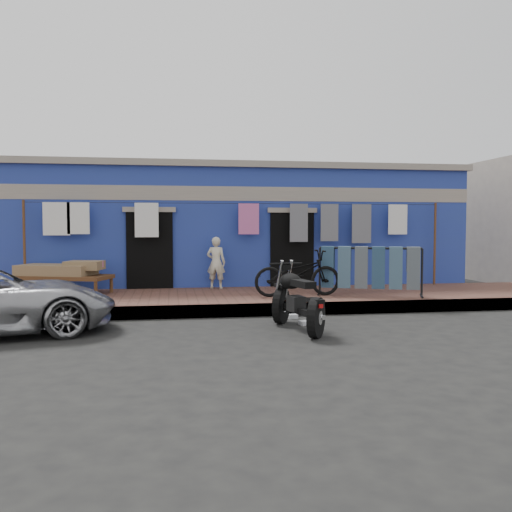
{
  "coord_description": "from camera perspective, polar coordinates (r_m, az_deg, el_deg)",
  "views": [
    {
      "loc": [
        -1.68,
        -8.75,
        1.74
      ],
      "look_at": [
        0.0,
        2.0,
        1.15
      ],
      "focal_mm": 38.0,
      "sensor_mm": 36.0,
      "label": 1
    }
  ],
  "objects": [
    {
      "name": "ground",
      "position": [
        9.08,
        1.97,
        -7.95
      ],
      "size": [
        80.0,
        80.0,
        0.0
      ],
      "primitive_type": "plane",
      "color": "black",
      "rests_on": "ground"
    },
    {
      "name": "sidewalk",
      "position": [
        11.98,
        -0.74,
        -4.64
      ],
      "size": [
        28.0,
        3.0,
        0.25
      ],
      "primitive_type": "cube",
      "color": "brown",
      "rests_on": "ground"
    },
    {
      "name": "curb",
      "position": [
        10.56,
        0.38,
        -5.69
      ],
      "size": [
        28.0,
        0.1,
        0.25
      ],
      "primitive_type": "cube",
      "color": "gray",
      "rests_on": "ground"
    },
    {
      "name": "building",
      "position": [
        15.83,
        -2.8,
        2.91
      ],
      "size": [
        12.2,
        5.2,
        3.36
      ],
      "color": "#253795",
      "rests_on": "ground"
    },
    {
      "name": "clothesline",
      "position": [
        13.11,
        -1.31,
        3.3
      ],
      "size": [
        10.06,
        0.06,
        2.1
      ],
      "color": "brown",
      "rests_on": "sidewalk"
    },
    {
      "name": "seated_person",
      "position": [
        13.02,
        -4.23,
        -0.71
      ],
      "size": [
        0.52,
        0.42,
        1.25
      ],
      "primitive_type": "imported",
      "rotation": [
        0.0,
        0.0,
        2.83
      ],
      "color": "beige",
      "rests_on": "sidewalk"
    },
    {
      "name": "bicycle",
      "position": [
        11.62,
        4.4,
        -1.26
      ],
      "size": [
        1.92,
        0.79,
        1.21
      ],
      "primitive_type": "imported",
      "rotation": [
        0.0,
        0.0,
        1.64
      ],
      "color": "black",
      "rests_on": "sidewalk"
    },
    {
      "name": "motorcycle",
      "position": [
        9.12,
        4.39,
        -4.38
      ],
      "size": [
        1.3,
        1.96,
        1.11
      ],
      "primitive_type": null,
      "rotation": [
        0.0,
        0.0,
        0.21
      ],
      "color": "black",
      "rests_on": "ground"
    },
    {
      "name": "charpoy",
      "position": [
        12.78,
        -19.42,
        -2.19
      ],
      "size": [
        2.69,
        2.29,
        0.7
      ],
      "primitive_type": null,
      "rotation": [
        0.0,
        0.0,
        -0.34
      ],
      "color": "brown",
      "rests_on": "sidewalk"
    },
    {
      "name": "jeans_rack",
      "position": [
        11.97,
        11.89,
        -1.48
      ],
      "size": [
        2.6,
        2.04,
        1.1
      ],
      "primitive_type": null,
      "rotation": [
        0.0,
        0.0,
        -0.38
      ],
      "color": "black",
      "rests_on": "sidewalk"
    },
    {
      "name": "litter_a",
      "position": [
        10.34,
        3.86,
        -6.37
      ],
      "size": [
        0.2,
        0.17,
        0.08
      ],
      "primitive_type": "cube",
      "rotation": [
        0.0,
        0.0,
        0.17
      ],
      "color": "silver",
      "rests_on": "ground"
    },
    {
      "name": "litter_b",
      "position": [
        10.45,
        6.32,
        -6.29
      ],
      "size": [
        0.16,
        0.18,
        0.07
      ],
      "primitive_type": "cube",
      "rotation": [
        0.0,
        0.0,
        1.22
      ],
      "color": "silver",
      "rests_on": "ground"
    },
    {
      "name": "litter_c",
      "position": [
        9.7,
        5.08,
        -7.03
      ],
      "size": [
        0.18,
        0.21,
        0.07
      ],
      "primitive_type": "cube",
      "rotation": [
        0.0,
        0.0,
        1.81
      ],
      "color": "silver",
      "rests_on": "ground"
    }
  ]
}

